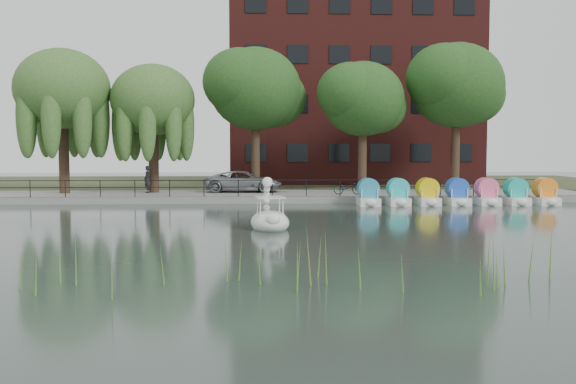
{
  "coord_description": "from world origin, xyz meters",
  "views": [
    {
      "loc": [
        -0.79,
        -24.31,
        3.28
      ],
      "look_at": [
        0.5,
        4.0,
        1.3
      ],
      "focal_mm": 40.0,
      "sensor_mm": 36.0,
      "label": 1
    }
  ],
  "objects": [
    {
      "name": "kerb",
      "position": [
        0.0,
        13.05,
        0.2
      ],
      "size": [
        40.0,
        0.25,
        0.4
      ],
      "primitive_type": "cube",
      "color": "gray",
      "rests_on": "ground_plane"
    },
    {
      "name": "minivan",
      "position": [
        -1.77,
        17.0,
        1.19
      ],
      "size": [
        2.82,
        5.76,
        1.58
      ],
      "primitive_type": "imported",
      "rotation": [
        0.0,
        0.0,
        1.53
      ],
      "color": "gray",
      "rests_on": "promenade"
    },
    {
      "name": "willow_mid",
      "position": [
        -7.5,
        17.0,
        6.25
      ],
      "size": [
        5.32,
        5.32,
        8.15
      ],
      "color": "#473323",
      "rests_on": "promenade"
    },
    {
      "name": "willow_left",
      "position": [
        -13.0,
        16.5,
        6.87
      ],
      "size": [
        5.88,
        5.88,
        9.01
      ],
      "color": "#473323",
      "rests_on": "promenade"
    },
    {
      "name": "broadleaf_center",
      "position": [
        -1.0,
        18.0,
        7.06
      ],
      "size": [
        6.0,
        6.0,
        9.25
      ],
      "color": "#473323",
      "rests_on": "promenade"
    },
    {
      "name": "reed_bank",
      "position": [
        2.0,
        -9.5,
        0.6
      ],
      "size": [
        24.0,
        2.4,
        1.2
      ],
      "color": "#669938",
      "rests_on": "ground_plane"
    },
    {
      "name": "ground_plane",
      "position": [
        0.0,
        0.0,
        0.0
      ],
      "size": [
        120.0,
        120.0,
        0.0
      ],
      "primitive_type": "plane",
      "color": "#3A4C45"
    },
    {
      "name": "promenade",
      "position": [
        0.0,
        16.0,
        0.2
      ],
      "size": [
        40.0,
        6.0,
        0.4
      ],
      "primitive_type": "cube",
      "color": "gray",
      "rests_on": "ground_plane"
    },
    {
      "name": "pedal_boat_row",
      "position": [
        10.49,
        11.58,
        0.61
      ],
      "size": [
        11.35,
        1.7,
        1.4
      ],
      "color": "white",
      "rests_on": "ground_plane"
    },
    {
      "name": "apartment_building",
      "position": [
        7.0,
        29.97,
        9.36
      ],
      "size": [
        20.0,
        10.07,
        18.0
      ],
      "color": "#4C1E16",
      "rests_on": "land_strip"
    },
    {
      "name": "swan_boat",
      "position": [
        -0.36,
        1.31,
        0.45
      ],
      "size": [
        1.78,
        2.58,
        2.06
      ],
      "rotation": [
        0.0,
        0.0,
        0.11
      ],
      "color": "white",
      "rests_on": "ground_plane"
    },
    {
      "name": "pedestrian",
      "position": [
        -7.8,
        16.31,
        1.39
      ],
      "size": [
        0.79,
        0.86,
        1.98
      ],
      "primitive_type": "imported",
      "rotation": [
        0.0,
        0.0,
        5.27
      ],
      "color": "black",
      "rests_on": "promenade"
    },
    {
      "name": "railing",
      "position": [
        0.0,
        13.25,
        1.15
      ],
      "size": [
        32.0,
        0.05,
        1.0
      ],
      "color": "black",
      "rests_on": "promenade"
    },
    {
      "name": "broadleaf_far",
      "position": [
        12.5,
        18.5,
        7.4
      ],
      "size": [
        6.3,
        6.3,
        9.71
      ],
      "color": "#473323",
      "rests_on": "promenade"
    },
    {
      "name": "land_strip",
      "position": [
        0.0,
        30.0,
        0.18
      ],
      "size": [
        60.0,
        22.0,
        0.36
      ],
      "primitive_type": "cube",
      "color": "#47512D",
      "rests_on": "ground_plane"
    },
    {
      "name": "bicycle",
      "position": [
        4.64,
        14.52,
        0.9
      ],
      "size": [
        0.69,
        1.75,
        1.0
      ],
      "primitive_type": "imported",
      "rotation": [
        0.0,
        0.0,
        1.52
      ],
      "color": "gray",
      "rests_on": "promenade"
    },
    {
      "name": "broadleaf_right",
      "position": [
        6.0,
        17.5,
        6.39
      ],
      "size": [
        5.4,
        5.4,
        8.32
      ],
      "color": "#473323",
      "rests_on": "promenade"
    }
  ]
}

